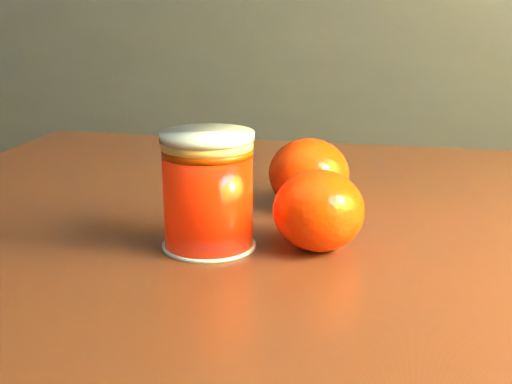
% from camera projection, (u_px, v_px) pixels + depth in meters
% --- Properties ---
extents(kitchen_counter, '(3.15, 0.60, 0.90)m').
position_uv_depth(kitchen_counter, '(140.00, 159.00, 1.97)').
color(kitchen_counter, '#47484C').
rests_on(kitchen_counter, ground).
extents(table, '(1.01, 0.75, 0.71)m').
position_uv_depth(table, '(386.00, 328.00, 0.62)').
color(table, '#5C2A17').
rests_on(table, ground).
extents(juice_glass, '(0.07, 0.07, 0.09)m').
position_uv_depth(juice_glass, '(208.00, 191.00, 0.54)').
color(juice_glass, '#F31E04').
rests_on(juice_glass, table).
extents(orange_front, '(0.08, 0.08, 0.06)m').
position_uv_depth(orange_front, '(309.00, 174.00, 0.64)').
color(orange_front, '#FF3505').
rests_on(orange_front, table).
extents(orange_back, '(0.07, 0.07, 0.06)m').
position_uv_depth(orange_back, '(319.00, 210.00, 0.54)').
color(orange_back, '#FF3505').
rests_on(orange_back, table).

